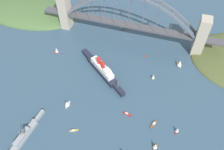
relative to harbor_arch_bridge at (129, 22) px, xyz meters
name	(u,v)px	position (x,y,z in m)	size (l,w,h in m)	color
ground_plane	(128,39)	(0.00, 0.00, -29.38)	(1400.00, 1400.00, 0.00)	#334C60
harbor_arch_bridge	(129,22)	(0.00, 0.00, 0.00)	(252.05, 16.46, 73.67)	#ADA38E
headland_east_shore	(31,11)	(169.34, -19.08, -29.38)	(165.64, 92.75, 24.57)	#476638
ocean_liner	(102,70)	(15.01, 72.76, -23.34)	(74.30, 60.03, 21.31)	#1E2333
naval_cruiser	(23,137)	(63.95, 182.10, -26.01)	(12.41, 72.51, 18.30)	gray
seaplane_taxiing_near_bridge	(124,27)	(12.14, -20.47, -27.20)	(10.68, 8.55, 5.06)	#B7B7B2
small_boat_0	(154,124)	(-61.50, 126.14, -28.57)	(6.34, 11.86, 2.25)	brown
small_boat_1	(177,130)	(-86.29, 127.37, -25.65)	(4.49, 6.61, 8.08)	#B2231E
small_boat_2	(155,146)	(-67.56, 151.65, -25.01)	(6.01, 8.12, 9.47)	brown
small_boat_4	(153,77)	(-48.73, 63.54, -25.50)	(6.77, 5.10, 8.32)	#2D6B3D
small_boat_5	(180,63)	(-77.09, 32.18, -24.14)	(8.19, 10.11, 11.18)	gold
small_boat_7	(56,50)	(86.07, 56.45, -25.02)	(7.82, 5.67, 9.44)	#B2231E
small_boat_8	(127,114)	(-30.75, 122.40, -28.52)	(10.73, 3.46, 2.42)	#B2231E
small_boat_9	(67,103)	(37.17, 131.40, -24.76)	(5.75, 10.11, 9.96)	silver
small_boat_10	(74,130)	(18.03, 158.36, -28.56)	(8.75, 5.54, 2.32)	gold
channel_marker_buoy	(145,56)	(-30.92, 28.21, -28.26)	(2.20, 2.20, 2.75)	red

